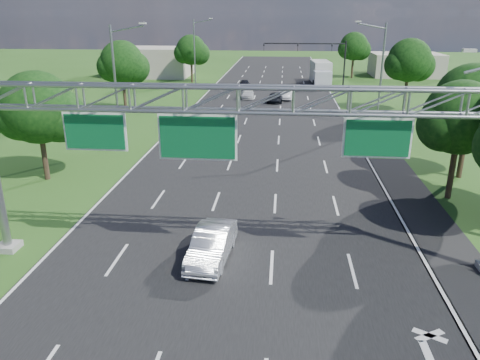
# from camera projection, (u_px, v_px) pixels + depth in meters

# --- Properties ---
(ground) EXTENTS (220.00, 220.00, 0.00)m
(ground) POSITION_uv_depth(u_px,v_px,m) (256.00, 152.00, 38.67)
(ground) COLOR #274E17
(ground) RESTS_ON ground
(road) EXTENTS (18.00, 180.00, 0.02)m
(road) POSITION_uv_depth(u_px,v_px,m) (256.00, 152.00, 38.67)
(road) COLOR black
(road) RESTS_ON ground
(road_flare) EXTENTS (3.00, 30.00, 0.02)m
(road_flare) POSITION_uv_depth(u_px,v_px,m) (445.00, 249.00, 22.78)
(road_flare) COLOR black
(road_flare) RESTS_ON ground
(sign_gantry) EXTENTS (23.50, 1.00, 9.56)m
(sign_gantry) POSITION_uv_depth(u_px,v_px,m) (240.00, 114.00, 19.44)
(sign_gantry) COLOR gray
(sign_gantry) RESTS_ON ground
(traffic_signal) EXTENTS (12.21, 0.24, 7.00)m
(traffic_signal) POSITION_uv_depth(u_px,v_px,m) (321.00, 54.00, 69.09)
(traffic_signal) COLOR black
(traffic_signal) RESTS_ON ground
(streetlight_l_near) EXTENTS (2.97, 0.22, 10.16)m
(streetlight_l_near) POSITION_uv_depth(u_px,v_px,m) (118.00, 82.00, 37.76)
(streetlight_l_near) COLOR gray
(streetlight_l_near) RESTS_ON ground
(streetlight_l_far) EXTENTS (2.97, 0.22, 10.16)m
(streetlight_l_far) POSITION_uv_depth(u_px,v_px,m) (196.00, 50.00, 70.58)
(streetlight_l_far) COLOR gray
(streetlight_l_far) RESTS_ON ground
(streetlight_r_mid) EXTENTS (2.97, 0.22, 10.16)m
(streetlight_r_mid) POSITION_uv_depth(u_px,v_px,m) (380.00, 71.00, 45.18)
(streetlight_r_mid) COLOR gray
(streetlight_r_mid) RESTS_ON ground
(tree_verge_la) EXTENTS (5.76, 4.80, 7.40)m
(tree_verge_la) POSITION_uv_depth(u_px,v_px,m) (39.00, 111.00, 30.80)
(tree_verge_la) COLOR #2D2116
(tree_verge_la) RESTS_ON ground
(tree_verge_lb) EXTENTS (5.76, 4.80, 8.06)m
(tree_verge_lb) POSITION_uv_depth(u_px,v_px,m) (123.00, 64.00, 52.32)
(tree_verge_lb) COLOR #2D2116
(tree_verge_lb) RESTS_ON ground
(tree_verge_lc) EXTENTS (5.76, 4.80, 7.62)m
(tree_verge_lc) POSITION_uv_depth(u_px,v_px,m) (192.00, 51.00, 75.64)
(tree_verge_lc) COLOR #2D2116
(tree_verge_lc) RESTS_ON ground
(tree_verge_rd) EXTENTS (5.76, 4.80, 8.28)m
(tree_verge_rd) POSITION_uv_depth(u_px,v_px,m) (410.00, 62.00, 52.29)
(tree_verge_rd) COLOR #2D2116
(tree_verge_rd) RESTS_ON ground
(tree_verge_re) EXTENTS (5.76, 4.80, 7.84)m
(tree_verge_re) POSITION_uv_depth(u_px,v_px,m) (354.00, 48.00, 80.73)
(tree_verge_re) COLOR #2D2116
(tree_verge_re) RESTS_ON ground
(building_left) EXTENTS (14.00, 10.00, 5.00)m
(building_left) POSITION_uv_depth(u_px,v_px,m) (151.00, 62.00, 84.73)
(building_left) COLOR #AFA393
(building_left) RESTS_ON ground
(building_right) EXTENTS (12.00, 9.00, 4.00)m
(building_right) POSITION_uv_depth(u_px,v_px,m) (405.00, 65.00, 84.66)
(building_right) COLOR #AFA393
(building_right) RESTS_ON ground
(silver_sedan) EXTENTS (1.98, 4.68, 1.50)m
(silver_sedan) POSITION_uv_depth(u_px,v_px,m) (212.00, 244.00, 21.63)
(silver_sedan) COLOR silver
(silver_sedan) RESTS_ON ground
(car_queue_a) EXTENTS (1.94, 4.18, 1.18)m
(car_queue_a) POSITION_uv_depth(u_px,v_px,m) (248.00, 94.00, 62.97)
(car_queue_a) COLOR silver
(car_queue_a) RESTS_ON ground
(car_queue_b) EXTENTS (2.30, 4.27, 1.14)m
(car_queue_b) POSITION_uv_depth(u_px,v_px,m) (275.00, 98.00, 60.10)
(car_queue_b) COLOR black
(car_queue_b) RESTS_ON ground
(car_queue_c) EXTENTS (1.99, 3.94, 1.29)m
(car_queue_c) POSITION_uv_depth(u_px,v_px,m) (245.00, 84.00, 71.02)
(car_queue_c) COLOR black
(car_queue_c) RESTS_ON ground
(car_queue_d) EXTENTS (2.18, 5.00, 1.60)m
(car_queue_d) POSITION_uv_depth(u_px,v_px,m) (286.00, 93.00, 62.33)
(car_queue_d) COLOR silver
(car_queue_d) RESTS_ON ground
(box_truck) EXTENTS (3.16, 9.48, 3.53)m
(box_truck) POSITION_uv_depth(u_px,v_px,m) (321.00, 73.00, 75.08)
(box_truck) COLOR beige
(box_truck) RESTS_ON ground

